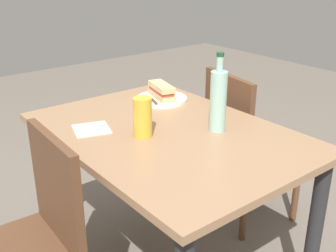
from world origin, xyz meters
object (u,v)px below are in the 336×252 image
(water_bottle, at_px, (218,100))
(beer_glass, at_px, (143,117))
(knife_near, at_px, (152,99))
(chair_far, at_px, (33,239))
(baguette_sandwich_near, at_px, (162,91))
(plate_near, at_px, (162,99))
(dining_table, at_px, (168,156))
(chair_near, at_px, (241,139))

(water_bottle, distance_m, beer_glass, 0.31)
(knife_near, bearing_deg, beer_glass, 138.79)
(chair_far, distance_m, baguette_sandwich_near, 0.92)
(plate_near, height_order, baguette_sandwich_near, baguette_sandwich_near)
(baguette_sandwich_near, relative_size, beer_glass, 1.21)
(dining_table, xyz_separation_m, chair_near, (0.13, -0.60, -0.14))
(water_bottle, relative_size, beer_glass, 2.02)
(chair_near, height_order, plate_near, chair_near)
(baguette_sandwich_near, relative_size, knife_near, 1.10)
(water_bottle, bearing_deg, plate_near, -7.00)
(chair_far, distance_m, plate_near, 0.91)
(baguette_sandwich_near, bearing_deg, chair_far, 111.63)
(beer_glass, bearing_deg, plate_near, -47.17)
(water_bottle, bearing_deg, chair_far, 81.27)
(baguette_sandwich_near, bearing_deg, chair_near, -116.43)
(chair_near, bearing_deg, knife_near, 66.31)
(chair_near, bearing_deg, dining_table, 101.80)
(dining_table, distance_m, chair_near, 0.63)
(plate_near, xyz_separation_m, knife_near, (0.00, 0.06, 0.01))
(dining_table, xyz_separation_m, baguette_sandwich_near, (0.32, -0.21, 0.16))
(dining_table, height_order, chair_near, chair_near)
(beer_glass, bearing_deg, water_bottle, -117.05)
(dining_table, bearing_deg, knife_near, -25.63)
(chair_far, relative_size, plate_near, 3.40)
(plate_near, bearing_deg, baguette_sandwich_near, 180.00)
(dining_table, xyz_separation_m, chair_far, (-0.00, 0.60, -0.14))
(chair_far, height_order, baguette_sandwich_near, chair_far)
(chair_far, bearing_deg, plate_near, -68.37)
(dining_table, height_order, chair_far, chair_far)
(plate_near, distance_m, beer_glass, 0.45)
(dining_table, xyz_separation_m, knife_near, (0.32, -0.15, 0.13))
(plate_near, distance_m, baguette_sandwich_near, 0.04)
(chair_far, distance_m, beer_glass, 0.59)
(plate_near, relative_size, water_bottle, 0.78)
(water_bottle, bearing_deg, beer_glass, 62.95)
(dining_table, relative_size, plate_near, 4.53)
(chair_near, relative_size, beer_glass, 5.39)
(chair_near, distance_m, knife_near, 0.56)
(dining_table, bearing_deg, water_bottle, -127.12)
(baguette_sandwich_near, xyz_separation_m, knife_near, (0.00, 0.06, -0.03))
(chair_far, xyz_separation_m, beer_glass, (0.02, -0.49, 0.33))
(dining_table, relative_size, chair_far, 1.33)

